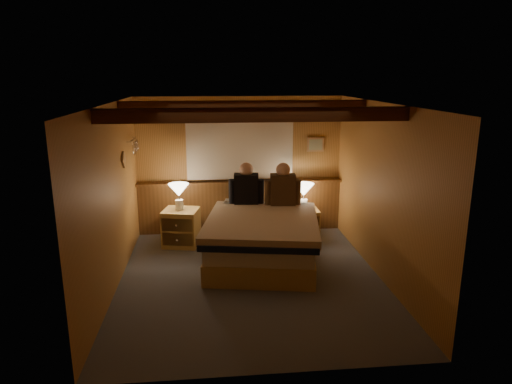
{
  "coord_description": "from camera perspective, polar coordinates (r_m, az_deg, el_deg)",
  "views": [
    {
      "loc": [
        -0.52,
        -5.82,
        2.75
      ],
      "look_at": [
        0.11,
        0.4,
        1.14
      ],
      "focal_mm": 32.0,
      "sensor_mm": 36.0,
      "label": 1
    }
  ],
  "objects": [
    {
      "name": "ceiling",
      "position": [
        5.86,
        -0.73,
        10.99
      ],
      "size": [
        4.2,
        4.2,
        0.0
      ],
      "primitive_type": "plane",
      "rotation": [
        3.14,
        0.0,
        0.0
      ],
      "color": "#C18C48",
      "rests_on": "wall_back"
    },
    {
      "name": "ceiling_beams",
      "position": [
        6.01,
        -0.86,
        10.22
      ],
      "size": [
        3.6,
        1.65,
        0.16
      ],
      "color": "#4F2713",
      "rests_on": "ceiling"
    },
    {
      "name": "duffel_bag",
      "position": [
        7.76,
        -9.49,
        -5.28
      ],
      "size": [
        0.52,
        0.33,
        0.37
      ],
      "rotation": [
        0.0,
        0.0,
        0.04
      ],
      "color": "black",
      "rests_on": "floor"
    },
    {
      "name": "curtain_window",
      "position": [
        7.97,
        -2.02,
        5.54
      ],
      "size": [
        2.18,
        0.09,
        1.11
      ],
      "color": "#4F2713",
      "rests_on": "wall_back"
    },
    {
      "name": "bed",
      "position": [
        6.91,
        0.81,
        -5.76
      ],
      "size": [
        1.91,
        2.31,
        0.71
      ],
      "rotation": [
        0.0,
        0.0,
        -0.17
      ],
      "color": "tan",
      "rests_on": "floor"
    },
    {
      "name": "lamp_left",
      "position": [
        7.49,
        -9.64,
        0.05
      ],
      "size": [
        0.33,
        0.33,
        0.43
      ],
      "color": "silver",
      "rests_on": "nightstand_left"
    },
    {
      "name": "wainscot",
      "position": [
        8.2,
        -1.96,
        -1.62
      ],
      "size": [
        3.6,
        0.23,
        0.94
      ],
      "color": "brown",
      "rests_on": "wall_back"
    },
    {
      "name": "nightstand_right",
      "position": [
        8.0,
        6.18,
        -3.91
      ],
      "size": [
        0.45,
        0.41,
        0.49
      ],
      "rotation": [
        0.0,
        0.0,
        -0.01
      ],
      "color": "tan",
      "rests_on": "floor"
    },
    {
      "name": "wall_back",
      "position": [
        8.09,
        -2.04,
        3.37
      ],
      "size": [
        3.6,
        0.0,
        3.6
      ],
      "primitive_type": "plane",
      "rotation": [
        1.57,
        0.0,
        0.0
      ],
      "color": "#BE8644",
      "rests_on": "floor"
    },
    {
      "name": "nightstand_left",
      "position": [
        7.65,
        -9.33,
        -4.4
      ],
      "size": [
        0.65,
        0.6,
        0.61
      ],
      "rotation": [
        0.0,
        0.0,
        -0.21
      ],
      "color": "tan",
      "rests_on": "floor"
    },
    {
      "name": "coat_rail",
      "position": [
        7.57,
        -14.95,
        5.72
      ],
      "size": [
        0.05,
        0.55,
        0.24
      ],
      "color": "silver",
      "rests_on": "wall_left"
    },
    {
      "name": "person_left",
      "position": [
        7.43,
        -1.22,
        0.67
      ],
      "size": [
        0.58,
        0.26,
        0.7
      ],
      "rotation": [
        0.0,
        0.0,
        -0.1
      ],
      "color": "black",
      "rests_on": "bed"
    },
    {
      "name": "framed_print",
      "position": [
        8.21,
        7.45,
        5.9
      ],
      "size": [
        0.3,
        0.04,
        0.25
      ],
      "color": "tan",
      "rests_on": "wall_back"
    },
    {
      "name": "wall_front",
      "position": [
        4.07,
        2.0,
        -8.01
      ],
      "size": [
        3.6,
        0.0,
        3.6
      ],
      "primitive_type": "plane",
      "rotation": [
        -1.57,
        0.0,
        0.0
      ],
      "color": "#BE8644",
      "rests_on": "floor"
    },
    {
      "name": "wall_left",
      "position": [
        6.16,
        -17.61,
        -0.85
      ],
      "size": [
        0.0,
        4.2,
        4.2
      ],
      "primitive_type": "plane",
      "rotation": [
        1.57,
        0.0,
        1.57
      ],
      "color": "#BE8644",
      "rests_on": "floor"
    },
    {
      "name": "lamp_right",
      "position": [
        7.87,
        5.99,
        0.1
      ],
      "size": [
        0.35,
        0.35,
        0.45
      ],
      "color": "silver",
      "rests_on": "nightstand_right"
    },
    {
      "name": "person_right",
      "position": [
        7.37,
        3.37,
        0.58
      ],
      "size": [
        0.59,
        0.26,
        0.72
      ],
      "rotation": [
        0.0,
        0.0,
        -0.07
      ],
      "color": "#452F1B",
      "rests_on": "bed"
    },
    {
      "name": "floor",
      "position": [
        6.46,
        -0.66,
        -10.77
      ],
      "size": [
        4.2,
        4.2,
        0.0
      ],
      "primitive_type": "plane",
      "color": "#565B66",
      "rests_on": "ground"
    },
    {
      "name": "wall_right",
      "position": [
        6.46,
        15.42,
        0.0
      ],
      "size": [
        0.0,
        4.2,
        4.2
      ],
      "primitive_type": "plane",
      "rotation": [
        1.57,
        0.0,
        -1.57
      ],
      "color": "#BE8644",
      "rests_on": "floor"
    }
  ]
}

